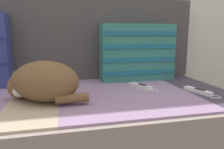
{
  "coord_description": "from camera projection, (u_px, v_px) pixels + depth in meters",
  "views": [
    {
      "loc": [
        0.02,
        -0.99,
        0.65
      ],
      "look_at": [
        0.26,
        0.02,
        0.45
      ],
      "focal_mm": 35.0,
      "sensor_mm": 36.0,
      "label": 1
    }
  ],
  "objects": [
    {
      "name": "couch",
      "position": [
        60.0,
        127.0,
        1.13
      ],
      "size": [
        1.85,
        0.9,
        0.35
      ],
      "color": "gray",
      "rests_on": "ground_plane"
    },
    {
      "name": "sofa_backrest",
      "position": [
        57.0,
        39.0,
        1.41
      ],
      "size": [
        1.81,
        0.14,
        0.52
      ],
      "color": "#474242",
      "rests_on": "couch"
    },
    {
      "name": "throw_pillow_striped",
      "position": [
        137.0,
        52.0,
        1.4
      ],
      "size": [
        0.47,
        0.14,
        0.36
      ],
      "color": "#337A70",
      "rests_on": "couch"
    },
    {
      "name": "sleeping_cat",
      "position": [
        42.0,
        82.0,
        0.96
      ],
      "size": [
        0.37,
        0.32,
        0.18
      ],
      "color": "brown",
      "rests_on": "couch"
    },
    {
      "name": "game_remote_near",
      "position": [
        199.0,
        91.0,
        1.11
      ],
      "size": [
        0.1,
        0.21,
        0.02
      ],
      "color": "white",
      "rests_on": "couch"
    },
    {
      "name": "game_remote_far",
      "position": [
        142.0,
        86.0,
        1.21
      ],
      "size": [
        0.12,
        0.2,
        0.02
      ],
      "color": "white",
      "rests_on": "couch"
    }
  ]
}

